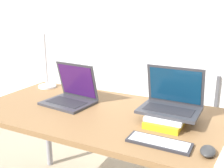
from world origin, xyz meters
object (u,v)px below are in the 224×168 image
object	(u,v)px
laptop_on_books	(171,102)
mini_fridge	(201,104)
book_stack	(167,118)
mouse	(208,151)
desk_lamp	(48,30)
wireless_keyboard	(159,142)
laptop_left	(71,95)

from	to	relation	value
laptop_on_books	mini_fridge	world-z (taller)	mini_fridge
book_stack	mini_fridge	world-z (taller)	mini_fridge
mouse	desk_lamp	bearing A→B (deg)	158.85
book_stack	wireless_keyboard	xyz separation A→B (m)	(0.03, -0.25, -0.02)
laptop_on_books	mouse	size ratio (longest dim) A/B	3.30
laptop_on_books	desk_lamp	world-z (taller)	desk_lamp
laptop_on_books	mouse	distance (m)	0.39
wireless_keyboard	desk_lamp	world-z (taller)	desk_lamp
book_stack	wireless_keyboard	size ratio (longest dim) A/B	0.97
mouse	desk_lamp	size ratio (longest dim) A/B	0.17
book_stack	mouse	bearing A→B (deg)	-45.79
laptop_left	mini_fridge	distance (m)	1.19
laptop_left	laptop_on_books	bearing A→B (deg)	1.58
laptop_left	wireless_keyboard	bearing A→B (deg)	-22.71
laptop_left	book_stack	size ratio (longest dim) A/B	1.18
mini_fridge	wireless_keyboard	bearing A→B (deg)	-91.21
laptop_on_books	desk_lamp	xyz separation A→B (m)	(-0.96, 0.16, 0.34)
laptop_left	mini_fridge	world-z (taller)	mini_fridge
mini_fridge	laptop_on_books	bearing A→B (deg)	-93.21
mini_fridge	book_stack	bearing A→B (deg)	-93.33
laptop_left	wireless_keyboard	size ratio (longest dim) A/B	1.14
mouse	mini_fridge	xyz separation A→B (m)	(-0.18, 1.21, -0.22)
wireless_keyboard	desk_lamp	bearing A→B (deg)	154.81
book_stack	laptop_left	bearing A→B (deg)	176.90
book_stack	wireless_keyboard	world-z (taller)	book_stack
book_stack	mini_fridge	distance (m)	0.99
laptop_on_books	wireless_keyboard	distance (m)	0.32
laptop_left	desk_lamp	world-z (taller)	desk_lamp
wireless_keyboard	laptop_left	bearing A→B (deg)	157.29
book_stack	desk_lamp	distance (m)	1.06
book_stack	mini_fridge	size ratio (longest dim) A/B	0.26
book_stack	mouse	xyz separation A→B (m)	(0.24, -0.25, -0.01)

